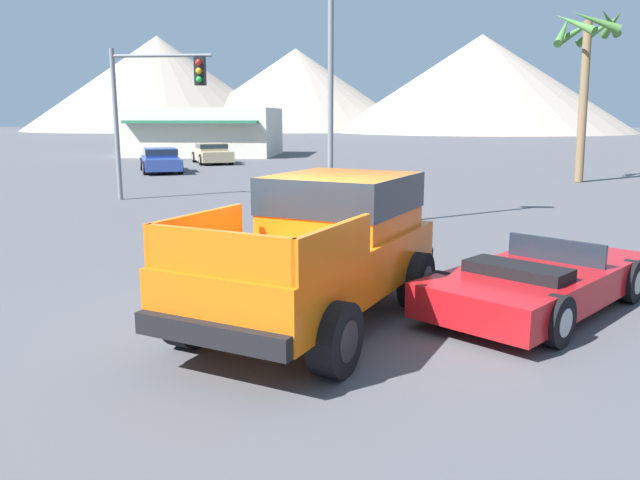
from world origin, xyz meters
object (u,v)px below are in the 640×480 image
(parked_car_blue, at_px, (161,160))
(red_convertible_car, at_px, (539,282))
(parked_car_tan, at_px, (212,153))
(palm_tree_tall, at_px, (587,52))
(traffic_light_main, at_px, (154,95))
(street_lamp_post, at_px, (331,24))
(orange_pickup_truck, at_px, (324,242))

(parked_car_blue, bearing_deg, red_convertible_car, -82.23)
(parked_car_tan, bearing_deg, palm_tree_tall, 128.51)
(red_convertible_car, xyz_separation_m, traffic_light_main, (-9.78, 11.48, 3.09))
(street_lamp_post, height_order, palm_tree_tall, street_lamp_post)
(red_convertible_car, bearing_deg, parked_car_tan, 152.74)
(parked_car_tan, height_order, parked_car_blue, parked_car_blue)
(parked_car_tan, xyz_separation_m, traffic_light_main, (2.56, -16.72, 2.88))
(parked_car_blue, relative_size, traffic_light_main, 0.94)
(traffic_light_main, distance_m, palm_tree_tall, 17.88)
(orange_pickup_truck, distance_m, palm_tree_tall, 22.25)
(orange_pickup_truck, xyz_separation_m, palm_tree_tall, (9.45, 19.67, 4.36))
(red_convertible_car, distance_m, parked_car_blue, 25.79)
(red_convertible_car, height_order, parked_car_blue, parked_car_blue)
(palm_tree_tall, bearing_deg, red_convertible_car, -108.45)
(traffic_light_main, relative_size, street_lamp_post, 0.60)
(orange_pickup_truck, bearing_deg, parked_car_tan, 129.51)
(traffic_light_main, bearing_deg, orange_pickup_truck, -61.31)
(traffic_light_main, xyz_separation_m, street_lamp_post, (6.23, -5.09, 1.46))
(parked_car_blue, xyz_separation_m, palm_tree_tall, (19.72, -3.06, 4.84))
(red_convertible_car, relative_size, palm_tree_tall, 0.61)
(parked_car_tan, distance_m, traffic_light_main, 17.16)
(orange_pickup_truck, xyz_separation_m, red_convertible_car, (3.12, 0.70, -0.69))
(orange_pickup_truck, xyz_separation_m, parked_car_tan, (-9.22, 28.90, -0.48))
(orange_pickup_truck, bearing_deg, parked_car_blue, 136.12)
(traffic_light_main, xyz_separation_m, palm_tree_tall, (16.11, 7.49, 1.96))
(orange_pickup_truck, relative_size, parked_car_blue, 1.09)
(parked_car_blue, height_order, palm_tree_tall, palm_tree_tall)
(parked_car_tan, relative_size, parked_car_blue, 0.97)
(orange_pickup_truck, distance_m, traffic_light_main, 14.08)
(red_convertible_car, bearing_deg, palm_tree_tall, 110.66)
(parked_car_tan, relative_size, palm_tree_tall, 0.63)
(red_convertible_car, distance_m, parked_car_tan, 30.78)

